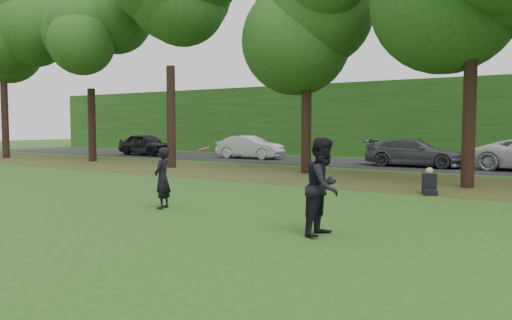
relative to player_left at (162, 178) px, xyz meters
The scene contains 9 objects.
ground 3.98m from the player_left, 63.15° to the right, with size 120.00×120.00×0.00m, color #284816.
leaf_litter 9.71m from the player_left, 79.51° to the left, with size 60.00×7.00×0.01m, color #403117.
street 17.62m from the player_left, 84.25° to the left, with size 70.00×7.00×0.02m, color black.
far_hedge 23.65m from the player_left, 85.71° to the left, with size 70.00×3.00×5.00m, color #1C4614.
player_left is the anchor object (origin of this frame).
player_right 4.83m from the player_left, ahead, with size 0.92×0.72×1.90m, color black.
parked_cars 16.53m from the player_left, 83.09° to the left, with size 40.99×3.76×1.54m.
frisbee 1.96m from the player_left, 14.82° to the right, with size 0.37×0.37×0.10m.
seated_person 8.25m from the player_left, 52.02° to the left, with size 0.63×0.82×0.83m.
Camera 1 is at (7.15, -5.86, 2.14)m, focal length 35.00 mm.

